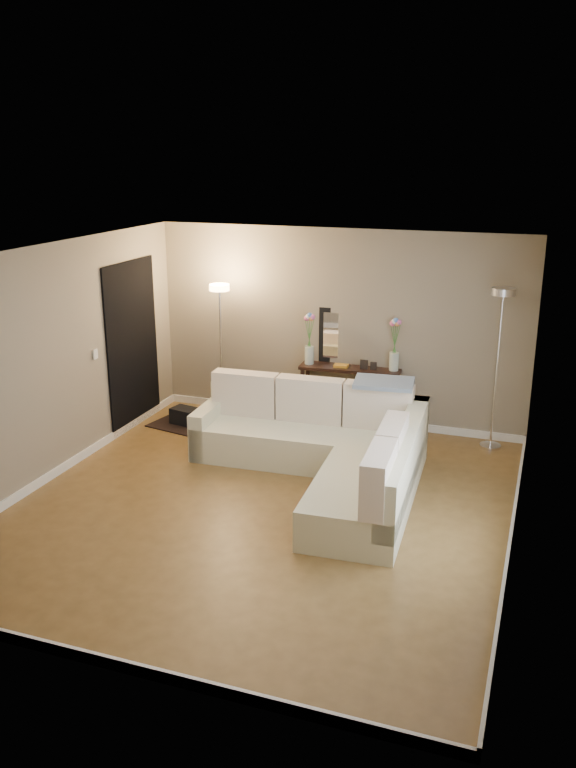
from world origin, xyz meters
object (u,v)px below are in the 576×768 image
(floor_lamp_lit, at_px, (220,325))
(console_table, at_px, (344,392))
(floor_lamp_unlit, at_px, (500,337))
(sectional_sofa, at_px, (330,448))

(floor_lamp_lit, bearing_deg, console_table, 10.63)
(floor_lamp_lit, distance_m, floor_lamp_unlit, 3.58)
(sectional_sofa, bearing_deg, floor_lamp_lit, 144.84)
(console_table, relative_size, floor_lamp_lit, 0.73)
(console_table, xyz_separation_m, floor_lamp_unlit, (1.94, -0.15, 0.95))
(floor_lamp_unlit, bearing_deg, console_table, 175.70)
(sectional_sofa, distance_m, floor_lamp_unlit, 2.48)
(sectional_sofa, relative_size, floor_lamp_unlit, 1.41)
(console_table, distance_m, floor_lamp_unlit, 2.17)
(sectional_sofa, xyz_separation_m, floor_lamp_unlit, (1.64, 1.53, 1.07))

